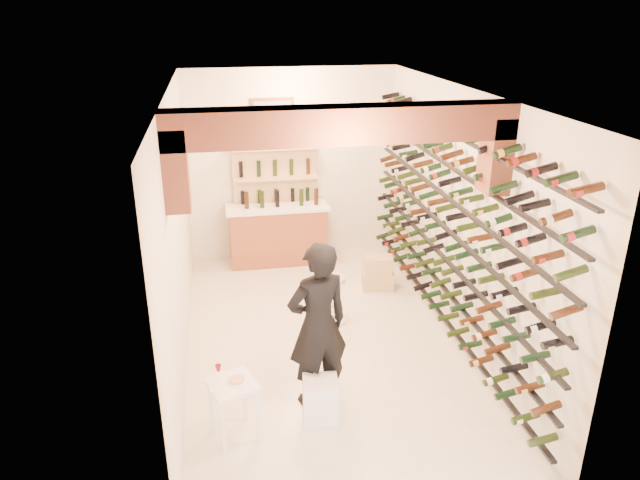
{
  "coord_description": "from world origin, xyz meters",
  "views": [
    {
      "loc": [
        -1.24,
        -6.61,
        4.1
      ],
      "look_at": [
        0.0,
        0.3,
        1.3
      ],
      "focal_mm": 33.1,
      "sensor_mm": 36.0,
      "label": 1
    }
  ],
  "objects_px": {
    "tasting_table": "(233,392)",
    "person": "(318,325)",
    "crate_lower": "(378,280)",
    "wine_rack": "(443,222)",
    "white_stool": "(321,400)",
    "chrome_barstool": "(334,296)",
    "back_counter": "(278,233)"
  },
  "relations": [
    {
      "from": "wine_rack",
      "to": "back_counter",
      "type": "bearing_deg",
      "value": 124.66
    },
    {
      "from": "person",
      "to": "crate_lower",
      "type": "height_order",
      "value": "person"
    },
    {
      "from": "back_counter",
      "to": "crate_lower",
      "type": "distance_m",
      "value": 1.94
    },
    {
      "from": "wine_rack",
      "to": "white_stool",
      "type": "distance_m",
      "value": 2.75
    },
    {
      "from": "person",
      "to": "crate_lower",
      "type": "relative_size",
      "value": 4.04
    },
    {
      "from": "back_counter",
      "to": "chrome_barstool",
      "type": "height_order",
      "value": "back_counter"
    },
    {
      "from": "white_stool",
      "to": "crate_lower",
      "type": "distance_m",
      "value": 3.24
    },
    {
      "from": "wine_rack",
      "to": "crate_lower",
      "type": "xyz_separation_m",
      "value": [
        -0.43,
        1.37,
        -1.41
      ]
    },
    {
      "from": "white_stool",
      "to": "back_counter",
      "type": "bearing_deg",
      "value": 89.68
    },
    {
      "from": "wine_rack",
      "to": "crate_lower",
      "type": "bearing_deg",
      "value": 107.33
    },
    {
      "from": "chrome_barstool",
      "to": "white_stool",
      "type": "bearing_deg",
      "value": -105.18
    },
    {
      "from": "tasting_table",
      "to": "white_stool",
      "type": "distance_m",
      "value": 0.97
    },
    {
      "from": "white_stool",
      "to": "chrome_barstool",
      "type": "bearing_deg",
      "value": 74.82
    },
    {
      "from": "tasting_table",
      "to": "chrome_barstool",
      "type": "relative_size",
      "value": 1.14
    },
    {
      "from": "tasting_table",
      "to": "chrome_barstool",
      "type": "xyz_separation_m",
      "value": [
        1.45,
        2.13,
        -0.13
      ]
    },
    {
      "from": "crate_lower",
      "to": "tasting_table",
      "type": "bearing_deg",
      "value": -127.57
    },
    {
      "from": "chrome_barstool",
      "to": "crate_lower",
      "type": "height_order",
      "value": "chrome_barstool"
    },
    {
      "from": "tasting_table",
      "to": "chrome_barstool",
      "type": "height_order",
      "value": "tasting_table"
    },
    {
      "from": "white_stool",
      "to": "crate_lower",
      "type": "xyz_separation_m",
      "value": [
        1.43,
        2.91,
        -0.09
      ]
    },
    {
      "from": "tasting_table",
      "to": "person",
      "type": "bearing_deg",
      "value": 5.94
    },
    {
      "from": "back_counter",
      "to": "person",
      "type": "relative_size",
      "value": 0.9
    },
    {
      "from": "wine_rack",
      "to": "tasting_table",
      "type": "distance_m",
      "value": 3.38
    },
    {
      "from": "person",
      "to": "chrome_barstool",
      "type": "relative_size",
      "value": 2.76
    },
    {
      "from": "tasting_table",
      "to": "back_counter",
      "type": "bearing_deg",
      "value": 58.62
    },
    {
      "from": "tasting_table",
      "to": "person",
      "type": "relative_size",
      "value": 0.41
    },
    {
      "from": "person",
      "to": "chrome_barstool",
      "type": "distance_m",
      "value": 1.85
    },
    {
      "from": "white_stool",
      "to": "crate_lower",
      "type": "relative_size",
      "value": 0.97
    },
    {
      "from": "tasting_table",
      "to": "crate_lower",
      "type": "distance_m",
      "value": 3.85
    },
    {
      "from": "white_stool",
      "to": "person",
      "type": "distance_m",
      "value": 0.78
    },
    {
      "from": "white_stool",
      "to": "chrome_barstool",
      "type": "relative_size",
      "value": 0.67
    },
    {
      "from": "crate_lower",
      "to": "back_counter",
      "type": "bearing_deg",
      "value": 137.69
    },
    {
      "from": "white_stool",
      "to": "person",
      "type": "bearing_deg",
      "value": 85.31
    }
  ]
}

